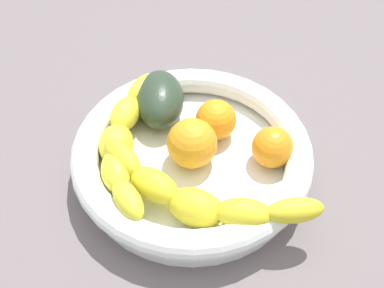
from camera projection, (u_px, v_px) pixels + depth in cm
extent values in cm
cube|color=#695F60|center=(192.00, 178.00, 64.87)|extent=(120.00, 120.00, 3.00)
cylinder|color=white|center=(192.00, 166.00, 62.90)|extent=(27.60, 27.60, 2.30)
torus|color=white|center=(192.00, 151.00, 60.78)|extent=(29.99, 29.99, 3.40)
ellipsoid|color=yellow|center=(122.00, 157.00, 57.68)|extent=(6.27, 6.80, 2.79)
ellipsoid|color=yellow|center=(154.00, 185.00, 55.77)|extent=(5.96, 7.39, 3.55)
ellipsoid|color=yellow|center=(196.00, 208.00, 54.58)|extent=(5.44, 7.18, 4.30)
ellipsoid|color=yellow|center=(244.00, 214.00, 53.14)|extent=(3.94, 6.70, 3.55)
ellipsoid|color=yellow|center=(295.00, 210.00, 52.59)|extent=(4.64, 7.04, 2.79)
ellipsoid|color=yellow|center=(143.00, 87.00, 66.03)|extent=(6.46, 4.80, 2.78)
ellipsoid|color=yellow|center=(126.00, 114.00, 63.60)|extent=(6.21, 4.17, 3.52)
ellipsoid|color=yellow|center=(116.00, 145.00, 60.90)|extent=(6.45, 5.16, 4.27)
ellipsoid|color=yellow|center=(116.00, 172.00, 57.19)|extent=(6.79, 5.67, 3.52)
ellipsoid|color=yellow|center=(128.00, 200.00, 53.69)|extent=(6.23, 5.93, 2.78)
sphere|color=orange|center=(216.00, 120.00, 63.10)|extent=(5.29, 5.29, 5.29)
sphere|color=orange|center=(192.00, 143.00, 59.73)|extent=(6.26, 6.26, 6.26)
sphere|color=orange|center=(272.00, 147.00, 60.01)|extent=(5.17, 5.17, 5.17)
ellipsoid|color=#2C3D2B|center=(160.00, 99.00, 65.39)|extent=(11.04, 8.43, 5.71)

